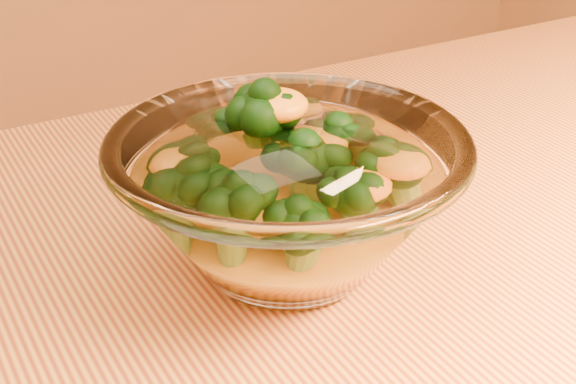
{
  "coord_description": "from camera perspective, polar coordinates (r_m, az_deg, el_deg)",
  "views": [
    {
      "loc": [
        -0.21,
        -0.24,
        1.02
      ],
      "look_at": [
        -0.01,
        0.11,
        0.8
      ],
      "focal_mm": 50.0,
      "sensor_mm": 36.0,
      "label": 1
    }
  ],
  "objects": [
    {
      "name": "glass_bowl",
      "position": [
        0.46,
        0.0,
        -0.49
      ],
      "size": [
        0.2,
        0.2,
        0.09
      ],
      "color": "white",
      "rests_on": "table"
    },
    {
      "name": "cheese_sauce",
      "position": [
        0.46,
        0.0,
        -2.55
      ],
      "size": [
        0.11,
        0.11,
        0.03
      ],
      "primitive_type": "ellipsoid",
      "color": "#FF9E15",
      "rests_on": "glass_bowl"
    },
    {
      "name": "broccoli_heap",
      "position": [
        0.46,
        -0.61,
        1.66
      ],
      "size": [
        0.13,
        0.13,
        0.08
      ],
      "color": "black",
      "rests_on": "cheese_sauce"
    }
  ]
}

